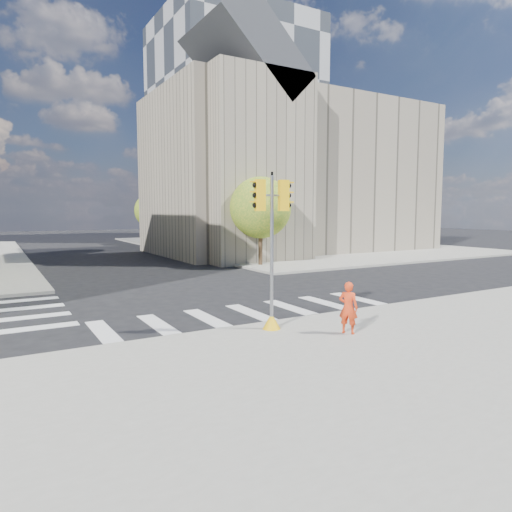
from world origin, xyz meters
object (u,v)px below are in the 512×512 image
(traffic_signal, at_px, (272,263))
(lamp_near, at_px, (239,201))
(photographer, at_px, (348,308))
(lamp_far, at_px, (175,204))

(traffic_signal, bearing_deg, lamp_near, 77.44)
(traffic_signal, relative_size, photographer, 3.08)
(lamp_near, height_order, traffic_signal, lamp_near)
(lamp_near, distance_m, lamp_far, 14.00)
(lamp_far, height_order, traffic_signal, lamp_far)
(traffic_signal, xyz_separation_m, photographer, (1.71, -1.61, -1.29))
(lamp_far, bearing_deg, photographer, -101.87)
(lamp_near, relative_size, lamp_far, 1.00)
(traffic_signal, bearing_deg, lamp_far, 87.57)
(lamp_far, relative_size, photographer, 5.13)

